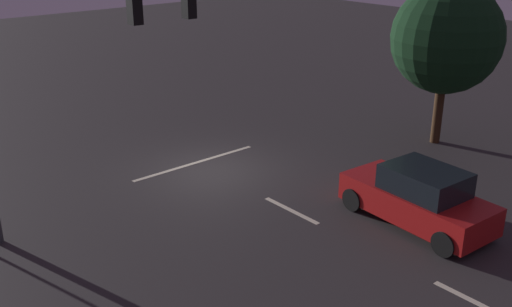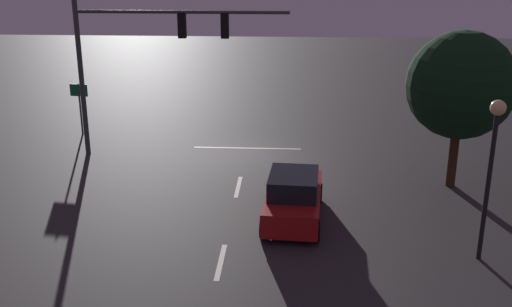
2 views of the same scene
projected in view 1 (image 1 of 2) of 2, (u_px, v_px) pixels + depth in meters
The scene contains 7 objects.
ground_plane at pixel (211, 170), 20.14m from camera, with size 80.00×80.00×0.00m, color #2D2B2B.
traffic_signal_assembly at pixel (82, 43), 15.55m from camera, with size 9.16×0.47×7.09m.
lane_dash_far at pixel (291, 210), 17.31m from camera, with size 2.20×0.16×0.01m, color beige.
lane_dash_mid at pixel (478, 304), 13.06m from camera, with size 2.20×0.16×0.01m, color beige.
stop_bar at pixel (196, 163), 20.77m from camera, with size 5.00×0.16×0.01m, color beige.
car_approaching at pixel (418, 197), 16.30m from camera, with size 2.15×4.46×1.70m.
tree_left_near at pixel (447, 39), 21.32m from camera, with size 4.05×4.05×6.03m.
Camera 1 is at (10.87, 15.12, 7.86)m, focal length 41.29 mm.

